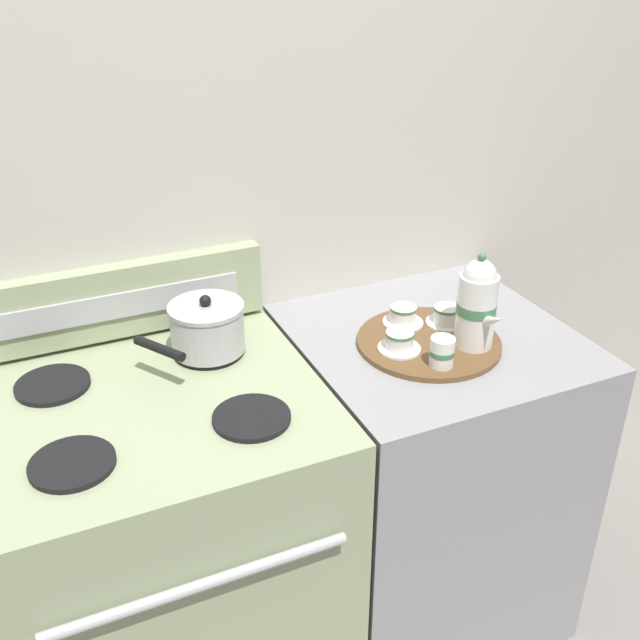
# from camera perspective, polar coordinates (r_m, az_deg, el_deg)

# --- Properties ---
(ground_plane) EXTENTS (6.00, 6.00, 0.00)m
(ground_plane) POSITION_cam_1_polar(r_m,az_deg,el_deg) (2.37, -1.53, -22.80)
(ground_plane) COLOR gray
(wall_back) EXTENTS (6.00, 0.05, 2.20)m
(wall_back) POSITION_cam_1_polar(r_m,az_deg,el_deg) (1.97, -6.07, 6.06)
(wall_back) COLOR beige
(wall_back) RESTS_ON ground
(stove) EXTENTS (0.76, 0.70, 0.92)m
(stove) POSITION_cam_1_polar(r_m,az_deg,el_deg) (1.96, -11.44, -17.21)
(stove) COLOR #9EAD84
(stove) RESTS_ON ground
(control_panel) EXTENTS (0.74, 0.05, 0.18)m
(control_panel) POSITION_cam_1_polar(r_m,az_deg,el_deg) (1.90, -15.34, 1.36)
(control_panel) COLOR #9EAD84
(control_panel) RESTS_ON stove
(side_counter) EXTENTS (0.68, 0.67, 0.91)m
(side_counter) POSITION_cam_1_polar(r_m,az_deg,el_deg) (2.17, 7.91, -11.70)
(side_counter) COLOR #939399
(side_counter) RESTS_ON ground
(saucepan) EXTENTS (0.27, 0.24, 0.14)m
(saucepan) POSITION_cam_1_polar(r_m,az_deg,el_deg) (1.80, -8.64, -0.57)
(saucepan) COLOR #B7B7BC
(saucepan) RESTS_ON stove
(serving_tray) EXTENTS (0.36, 0.36, 0.01)m
(serving_tray) POSITION_cam_1_polar(r_m,az_deg,el_deg) (1.87, 8.28, -1.69)
(serving_tray) COLOR brown
(serving_tray) RESTS_ON side_counter
(teapot) EXTENTS (0.10, 0.15, 0.24)m
(teapot) POSITION_cam_1_polar(r_m,az_deg,el_deg) (1.81, 11.89, 1.25)
(teapot) COLOR white
(teapot) RESTS_ON serving_tray
(teacup_left) EXTENTS (0.10, 0.10, 0.05)m
(teacup_left) POSITION_cam_1_polar(r_m,az_deg,el_deg) (1.92, 6.36, 0.36)
(teacup_left) COLOR white
(teacup_left) RESTS_ON serving_tray
(teacup_right) EXTENTS (0.10, 0.10, 0.05)m
(teacup_right) POSITION_cam_1_polar(r_m,az_deg,el_deg) (1.80, 6.08, -1.60)
(teacup_right) COLOR white
(teacup_right) RESTS_ON serving_tray
(teacup_front) EXTENTS (0.10, 0.10, 0.05)m
(teacup_front) POSITION_cam_1_polar(r_m,az_deg,el_deg) (1.93, 9.62, 0.34)
(teacup_front) COLOR white
(teacup_front) RESTS_ON serving_tray
(creamer_jug) EXTENTS (0.06, 0.06, 0.07)m
(creamer_jug) POSITION_cam_1_polar(r_m,az_deg,el_deg) (1.74, 9.28, -2.41)
(creamer_jug) COLOR white
(creamer_jug) RESTS_ON serving_tray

